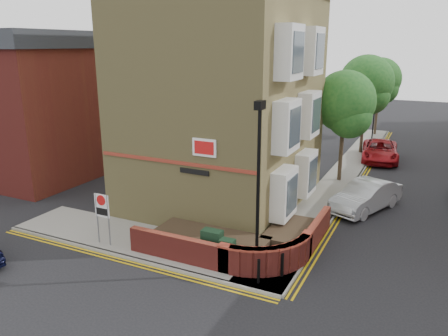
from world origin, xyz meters
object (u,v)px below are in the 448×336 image
lamppost (258,188)px  utility_cabinet_large (212,244)px  zone_sign (102,210)px  silver_car_near (366,196)px

lamppost → utility_cabinet_large: 3.24m
utility_cabinet_large → zone_sign: size_ratio=0.55×
utility_cabinet_large → silver_car_near: silver_car_near is taller
zone_sign → silver_car_near: bearing=44.7°
zone_sign → silver_car_near: zone_sign is taller
zone_sign → silver_car_near: (9.22, 9.12, -0.88)m
zone_sign → utility_cabinet_large: bearing=9.7°
utility_cabinet_large → zone_sign: zone_sign is taller
zone_sign → silver_car_near: 13.00m
utility_cabinet_large → zone_sign: bearing=-170.3°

